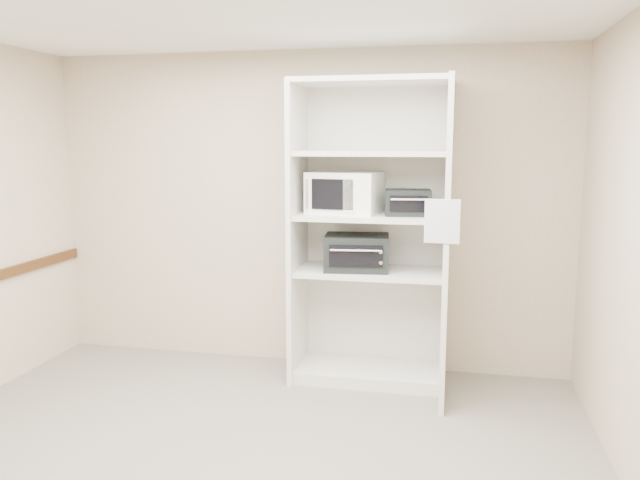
% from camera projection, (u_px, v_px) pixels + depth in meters
% --- Properties ---
extents(floor, '(4.50, 4.00, 0.01)m').
position_uv_depth(floor, '(226.00, 476.00, 3.66)').
color(floor, slate).
rests_on(floor, ground).
extents(wall_back, '(4.50, 0.02, 2.70)m').
position_uv_depth(wall_back, '(304.00, 211.00, 5.38)').
color(wall_back, beige).
rests_on(wall_back, ground).
extents(shelving_unit, '(1.24, 0.92, 2.42)m').
position_uv_depth(shelving_unit, '(376.00, 244.00, 4.99)').
color(shelving_unit, beige).
rests_on(shelving_unit, floor).
extents(microwave, '(0.60, 0.49, 0.33)m').
position_uv_depth(microwave, '(345.00, 192.00, 5.02)').
color(microwave, white).
rests_on(microwave, shelving_unit).
extents(toaster_oven_upper, '(0.38, 0.30, 0.20)m').
position_uv_depth(toaster_oven_upper, '(408.00, 202.00, 4.86)').
color(toaster_oven_upper, black).
rests_on(toaster_oven_upper, shelving_unit).
extents(toaster_oven_lower, '(0.55, 0.44, 0.28)m').
position_uv_depth(toaster_oven_lower, '(357.00, 252.00, 5.00)').
color(toaster_oven_lower, black).
rests_on(toaster_oven_lower, shelving_unit).
extents(paper_sign, '(0.23, 0.02, 0.30)m').
position_uv_depth(paper_sign, '(442.00, 221.00, 4.23)').
color(paper_sign, white).
rests_on(paper_sign, shelving_unit).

